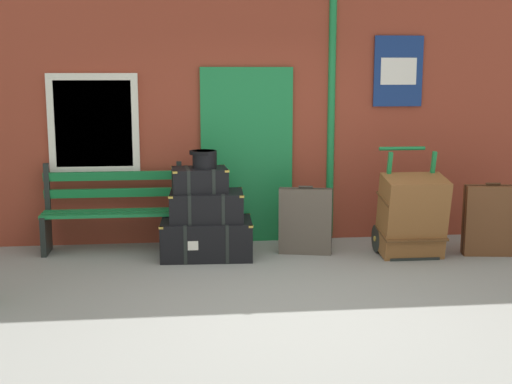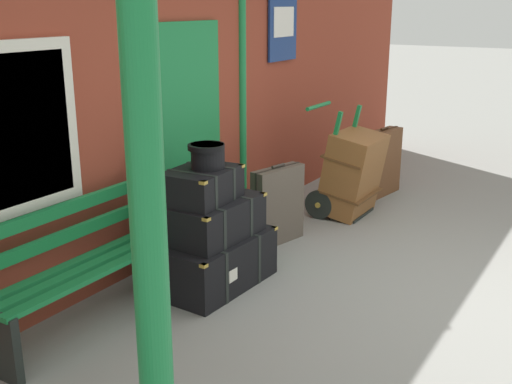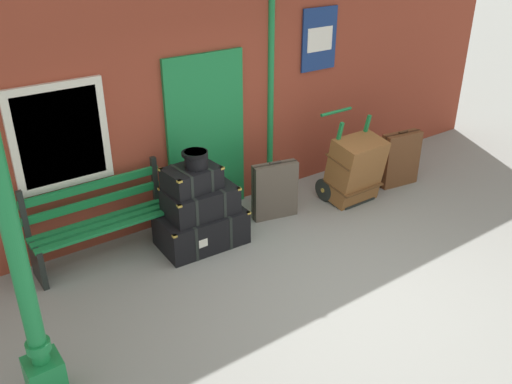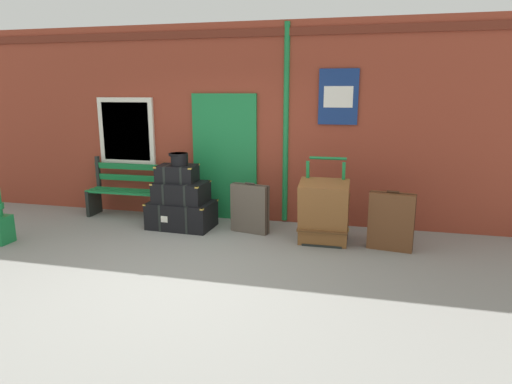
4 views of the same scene
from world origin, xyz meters
The scene contains 12 objects.
ground_plane centered at (0.00, 0.00, 0.00)m, with size 60.00×60.00×0.00m, color gray.
brick_facade centered at (-0.02, 2.60, 1.60)m, with size 10.40×0.35×3.20m.
lamp_post centered at (-2.92, 0.43, 1.19)m, with size 0.28×0.28×3.11m.
platform_bench centered at (-1.74, 2.16, 0.44)m, with size 1.60×0.43×1.01m.
steamer_trunk_base centered at (-0.68, 1.75, 0.21)m, with size 1.04×0.70×0.43m.
steamer_trunk_middle centered at (-0.68, 1.75, 0.58)m, with size 0.83×0.58×0.33m.
steamer_trunk_top centered at (-0.75, 1.79, 0.87)m, with size 0.63×0.48×0.27m.
round_hatbox centered at (-0.70, 1.77, 1.11)m, with size 0.30×0.28×0.20m.
porters_trolley centered at (1.59, 1.66, 0.27)m, with size 0.71×0.61×1.20m.
large_brown_trunk centered at (1.59, 1.49, 0.47)m, with size 0.70×0.58×0.94m.
suitcase_umber centered at (0.44, 1.77, 0.38)m, with size 0.61×0.29×0.79m.
suitcase_oxblood centered at (2.50, 1.48, 0.40)m, with size 0.62×0.27×0.83m.
Camera 2 is at (-4.60, -1.08, 2.26)m, focal length 44.12 mm.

